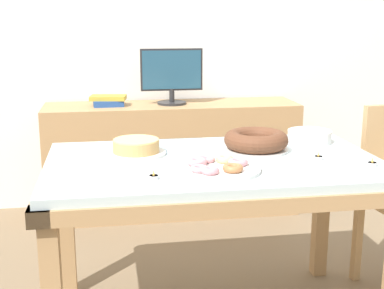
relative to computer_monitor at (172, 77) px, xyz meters
name	(u,v)px	position (x,y,z in m)	size (l,w,h in m)	color
wall_back	(166,27)	(0.00, 0.30, 0.33)	(8.00, 0.10, 2.60)	white
dining_table	(214,182)	(0.00, -1.45, -0.30)	(1.45, 0.88, 0.77)	silver
sideboard	(172,159)	(0.00, 0.00, -0.58)	(1.74, 0.44, 0.78)	tan
computer_monitor	(172,77)	(0.00, 0.00, 0.00)	(0.42, 0.20, 0.38)	#262628
book_stack	(108,101)	(-0.43, 0.00, -0.16)	(0.25, 0.18, 0.07)	#23478C
cake_chocolate_round	(136,147)	(-0.32, -1.32, -0.17)	(0.26, 0.26, 0.07)	white
cake_golden_bundt	(256,141)	(0.22, -1.34, -0.15)	(0.29, 0.29, 0.09)	white
pastry_platter	(215,167)	(-0.03, -1.62, -0.18)	(0.37, 0.37, 0.04)	white
plate_stack	(309,136)	(0.52, -1.22, -0.17)	(0.21, 0.21, 0.06)	white
tealight_near_front	(154,177)	(-0.28, -1.70, -0.19)	(0.04, 0.04, 0.04)	silver
tealight_centre	(372,164)	(0.62, -1.66, -0.19)	(0.04, 0.04, 0.04)	silver
tealight_near_cakes	(318,157)	(0.44, -1.53, -0.19)	(0.04, 0.04, 0.04)	silver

